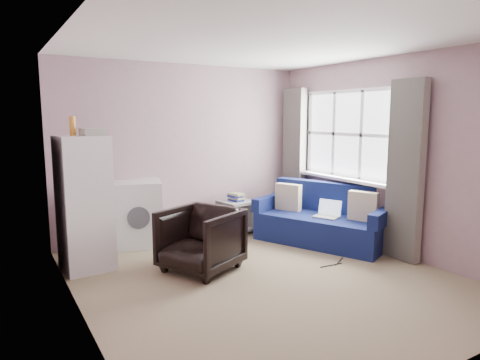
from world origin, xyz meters
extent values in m
cube|color=#907D5E|center=(0.00, 0.00, -0.01)|extent=(3.80, 4.20, 0.02)
cube|color=silver|center=(0.00, 0.00, 2.51)|extent=(3.80, 4.20, 0.02)
cube|color=#A38188|center=(0.00, 2.11, 1.25)|extent=(3.80, 0.02, 2.50)
cube|color=#A38188|center=(0.00, -2.11, 1.25)|extent=(3.80, 0.02, 2.50)
cube|color=#A38188|center=(-1.91, 0.00, 1.25)|extent=(0.02, 4.20, 2.50)
cube|color=#A38188|center=(1.91, 0.00, 1.25)|extent=(0.02, 4.20, 2.50)
cube|color=white|center=(1.89, 0.70, 1.50)|extent=(0.01, 1.60, 1.20)
imported|color=black|center=(-0.50, 0.55, 0.40)|extent=(0.99, 1.01, 0.80)
cube|color=silver|center=(-1.61, 1.28, 0.77)|extent=(0.57, 0.57, 1.54)
cube|color=#4B4B52|center=(-1.34, 1.30, 0.57)|extent=(0.05, 0.49, 0.02)
cube|color=#4B4B52|center=(-1.35, 1.49, 1.01)|extent=(0.02, 0.03, 0.44)
cube|color=silver|center=(-1.34, 1.27, 1.07)|extent=(0.04, 0.37, 0.53)
cylinder|color=orange|center=(-1.68, 1.31, 1.65)|extent=(0.08, 0.08, 0.21)
cube|color=#A0A198|center=(-1.50, 1.20, 1.58)|extent=(0.25, 0.28, 0.08)
cube|color=silver|center=(-0.80, 1.90, 0.44)|extent=(0.78, 0.78, 0.88)
cube|color=#4B4B52|center=(-0.81, 1.88, 0.85)|extent=(0.72, 0.70, 0.05)
cylinder|color=#4B4B52|center=(-0.89, 1.59, 0.45)|extent=(0.29, 0.10, 0.29)
cube|color=#989A97|center=(0.65, 1.73, 0.47)|extent=(0.51, 0.51, 0.04)
cube|color=#989A97|center=(0.65, 1.73, 0.06)|extent=(0.51, 0.51, 0.04)
cube|color=#989A97|center=(0.45, 1.70, 0.25)|extent=(0.11, 0.45, 0.49)
cube|color=#989A97|center=(0.85, 1.77, 0.25)|extent=(0.11, 0.45, 0.49)
cube|color=navy|center=(0.65, 1.73, 0.50)|extent=(0.18, 0.24, 0.03)
cube|color=tan|center=(0.66, 1.73, 0.53)|extent=(0.20, 0.25, 0.03)
cube|color=navy|center=(0.64, 1.74, 0.56)|extent=(0.17, 0.23, 0.03)
cube|color=tan|center=(0.66, 1.73, 0.59)|extent=(0.20, 0.25, 0.03)
cube|color=navy|center=(1.41, 0.67, 0.19)|extent=(1.45, 1.92, 0.39)
cube|color=navy|center=(1.71, 0.80, 0.60)|extent=(0.86, 1.66, 0.43)
cube|color=navy|center=(1.75, -0.11, 0.48)|extent=(0.81, 0.45, 0.19)
cube|color=navy|center=(1.08, 1.44, 0.48)|extent=(0.81, 0.45, 0.19)
cube|color=beige|center=(1.68, 0.17, 0.58)|extent=(0.26, 0.40, 0.39)
cube|color=beige|center=(1.23, 1.20, 0.58)|extent=(0.26, 0.40, 0.39)
cube|color=#989A97|center=(1.38, 0.55, 0.40)|extent=(0.33, 0.38, 0.02)
cube|color=silver|center=(1.49, 0.59, 0.51)|extent=(0.18, 0.32, 0.21)
cube|color=white|center=(1.82, 0.70, 0.87)|extent=(0.14, 1.70, 0.04)
cube|color=white|center=(1.87, 0.70, 0.90)|extent=(0.02, 1.68, 0.05)
cube|color=white|center=(1.87, 0.70, 1.50)|extent=(0.02, 1.68, 0.05)
cube|color=white|center=(1.87, 0.70, 2.10)|extent=(0.02, 1.68, 0.05)
cube|color=white|center=(1.87, -0.10, 1.50)|extent=(0.02, 0.05, 1.20)
cube|color=white|center=(1.87, 0.43, 1.50)|extent=(0.02, 0.05, 1.20)
cube|color=white|center=(1.87, 0.97, 1.50)|extent=(0.02, 0.05, 1.20)
cube|color=white|center=(1.87, 1.50, 1.50)|extent=(0.02, 0.05, 1.20)
cube|color=beige|center=(1.78, -0.38, 1.10)|extent=(0.12, 0.46, 2.18)
cube|color=beige|center=(1.78, 1.78, 1.10)|extent=(0.12, 0.46, 2.18)
cylinder|color=black|center=(1.06, -0.06, 0.01)|extent=(0.27, 0.17, 0.01)
cylinder|color=black|center=(0.88, -0.11, 0.01)|extent=(0.31, 0.03, 0.01)
camera|label=1|loc=(-2.53, -3.72, 1.75)|focal=32.00mm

